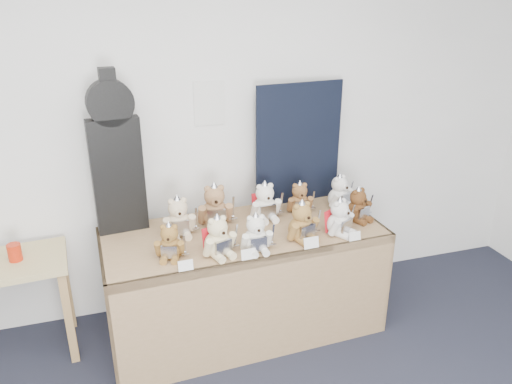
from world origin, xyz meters
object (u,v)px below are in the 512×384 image
object	(u,v)px
red_cup	(15,252)
teddy_back_centre_left	(215,207)
teddy_back_centre_right	(265,203)
teddy_front_centre	(256,235)
teddy_front_far_left	(170,243)
teddy_front_left	(218,238)
teddy_back_end	(340,193)
teddy_front_right	(302,223)
teddy_front_far_right	(340,219)
teddy_front_end	(358,206)
teddy_back_right	(300,199)
display_table	(247,258)
teddy_back_left	(179,218)
guitar_case	(116,155)

from	to	relation	value
red_cup	teddy_back_centre_left	world-z (taller)	teddy_back_centre_left
teddy_back_centre_left	teddy_back_centre_right	world-z (taller)	teddy_back_centre_left
teddy_front_centre	teddy_front_far_left	bearing A→B (deg)	173.03
teddy_front_left	teddy_back_centre_right	bearing A→B (deg)	25.70
teddy_front_far_left	teddy_back_centre_left	size ratio (longest dim) A/B	0.76
teddy_back_end	teddy_front_far_left	bearing A→B (deg)	167.95
teddy_front_right	teddy_front_far_right	size ratio (longest dim) A/B	1.06
teddy_front_end	teddy_back_centre_left	xyz separation A→B (m)	(-0.94, 0.22, 0.02)
teddy_front_end	teddy_back_right	xyz separation A→B (m)	(-0.33, 0.24, -0.00)
teddy_back_centre_right	teddy_front_centre	bearing A→B (deg)	-117.93
red_cup	teddy_back_centre_right	distance (m)	1.60
display_table	teddy_back_left	bearing A→B (deg)	158.46
red_cup	teddy_back_centre_right	bearing A→B (deg)	-0.90
teddy_front_right	teddy_front_far_right	bearing A→B (deg)	-15.76
teddy_front_far_right	teddy_back_centre_left	distance (m)	0.82
display_table	teddy_back_centre_right	xyz separation A→B (m)	(0.19, 0.21, 0.28)
teddy_front_centre	teddy_back_right	bearing A→B (deg)	44.10
teddy_front_end	display_table	bearing A→B (deg)	157.44
display_table	teddy_front_left	xyz separation A→B (m)	(-0.23, -0.19, 0.28)
teddy_front_far_left	teddy_back_right	size ratio (longest dim) A/B	0.97
guitar_case	display_table	bearing A→B (deg)	-29.73
teddy_front_left	teddy_front_centre	world-z (taller)	teddy_front_left
teddy_front_centre	teddy_back_left	bearing A→B (deg)	140.42
teddy_front_right	teddy_back_right	size ratio (longest dim) A/B	1.15
red_cup	teddy_front_far_left	world-z (taller)	teddy_front_far_left
red_cup	teddy_back_right	world-z (taller)	teddy_back_right
guitar_case	teddy_front_end	xyz separation A→B (m)	(1.53, -0.33, -0.41)
teddy_front_centre	teddy_front_end	xyz separation A→B (m)	(0.79, 0.20, -0.00)
teddy_front_centre	teddy_back_end	xyz separation A→B (m)	(0.77, 0.44, 0.00)
teddy_front_right	teddy_back_right	bearing A→B (deg)	54.44
teddy_front_left	teddy_front_end	distance (m)	1.03
teddy_front_left	red_cup	bearing A→B (deg)	142.32
teddy_front_far_left	teddy_back_centre_right	bearing A→B (deg)	41.70
display_table	teddy_front_right	xyz separation A→B (m)	(0.31, -0.15, 0.28)
teddy_front_far_right	teddy_back_centre_right	bearing A→B (deg)	106.36
red_cup	teddy_front_centre	world-z (taller)	teddy_front_centre
display_table	teddy_back_right	size ratio (longest dim) A/B	7.37
teddy_front_left	teddy_back_right	bearing A→B (deg)	14.04
display_table	red_cup	bearing A→B (deg)	168.06
teddy_back_right	teddy_back_end	bearing A→B (deg)	6.98
display_table	guitar_case	bearing A→B (deg)	153.86
teddy_back_centre_left	teddy_front_far_left	bearing A→B (deg)	-130.30
teddy_back_centre_left	teddy_back_centre_right	xyz separation A→B (m)	(0.35, -0.01, -0.01)
guitar_case	teddy_front_right	world-z (taller)	guitar_case
guitar_case	teddy_back_right	bearing A→B (deg)	-10.28
guitar_case	teddy_front_far_right	xyz separation A→B (m)	(1.32, -0.48, -0.40)
guitar_case	teddy_front_end	distance (m)	1.62
teddy_front_left	teddy_back_left	size ratio (longest dim) A/B	0.97
red_cup	teddy_back_centre_right	size ratio (longest dim) A/B	0.37
teddy_back_centre_right	guitar_case	bearing A→B (deg)	169.93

